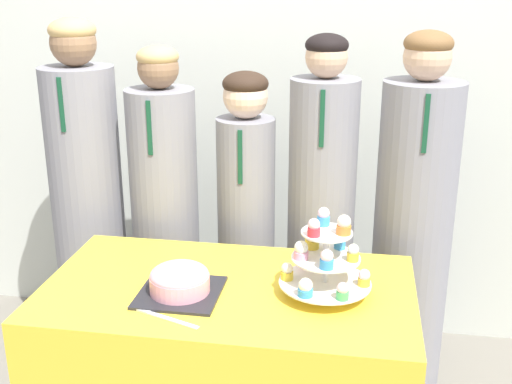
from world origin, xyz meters
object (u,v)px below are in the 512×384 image
cupcake_stand (325,259)px  student_3 (320,230)px  round_cake (180,281)px  student_4 (412,235)px  student_1 (166,227)px  student_2 (246,236)px  cake_knife (151,313)px  student_0 (88,211)px

cupcake_stand → student_3: bearing=94.9°
round_cake → student_3: (0.42, 0.69, -0.07)m
cupcake_stand → student_4: student_4 is taller
student_1 → student_4: (1.06, 0.00, 0.03)m
student_2 → student_3: size_ratio=0.90×
cake_knife → student_4: 1.19m
cake_knife → student_0: bearing=144.6°
cake_knife → student_4: bearing=64.7°
student_4 → student_3: bearing=-180.0°
student_1 → cake_knife: bearing=-75.7°
student_3 → cupcake_stand: bearing=-85.1°
round_cake → cake_knife: (-0.05, -0.14, -0.05)m
round_cake → student_0: bearing=132.0°
cake_knife → student_1: (-0.21, 0.83, -0.05)m
cake_knife → student_2: bearing=100.1°
student_0 → student_3: bearing=-0.0°
student_0 → round_cake: bearing=-48.0°
student_0 → student_1: size_ratio=1.07×
student_2 → student_3: student_3 is taller
cupcake_stand → student_2: student_2 is taller
round_cake → student_3: student_3 is taller
student_1 → round_cake: bearing=-69.1°
student_0 → student_3: 1.04m
student_2 → student_3: (0.32, 0.00, 0.05)m
round_cake → student_4: size_ratio=0.17×
student_3 → cake_knife: bearing=-119.4°
student_1 → student_4: size_ratio=0.95×
student_4 → cupcake_stand: bearing=-118.0°
cake_knife → student_1: 0.86m
student_1 → student_4: student_4 is taller
student_4 → student_2: bearing=-180.0°
student_0 → student_4: bearing=-0.0°
cupcake_stand → student_2: (-0.37, 0.62, -0.20)m
student_0 → student_4: (1.42, -0.00, -0.02)m
round_cake → student_4: student_4 is taller
student_0 → student_1: (0.36, -0.00, -0.05)m
cake_knife → student_1: student_1 is taller
cake_knife → student_2: 0.85m
round_cake → student_1: (-0.26, 0.69, -0.10)m
student_3 → student_0: bearing=180.0°
student_0 → student_4: 1.42m
student_4 → cake_knife: bearing=-135.5°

